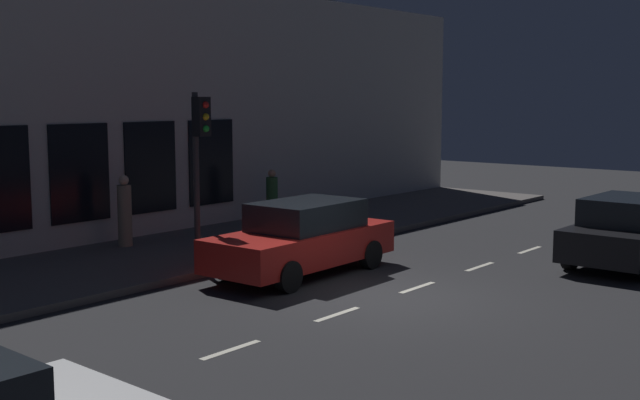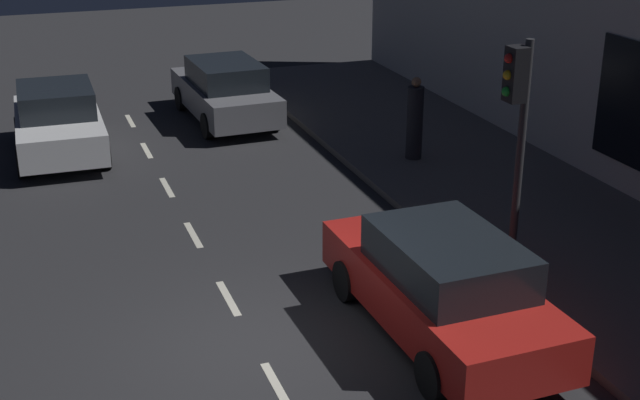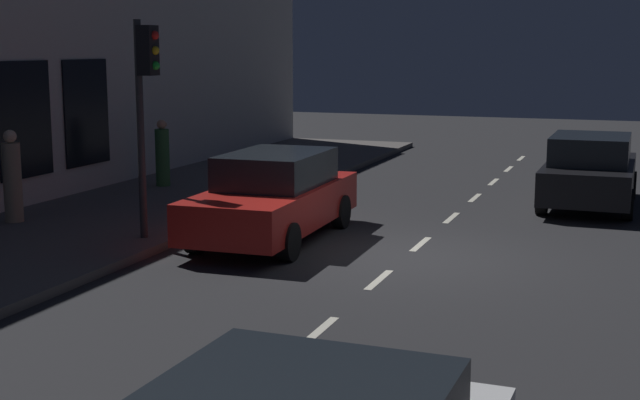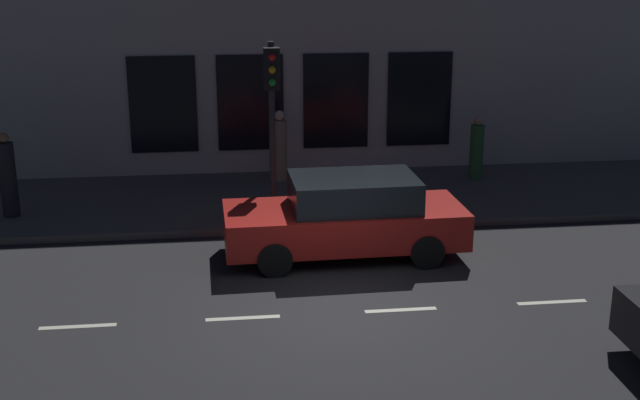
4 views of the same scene
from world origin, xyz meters
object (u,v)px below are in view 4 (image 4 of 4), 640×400
Objects in this scene: traffic_light at (272,98)px; pedestrian_1 at (280,148)px; parked_car_2 at (347,217)px; pedestrian_2 at (477,150)px; pedestrian_0 at (8,178)px.

traffic_light is 3.70m from pedestrian_1.
parked_car_2 is 6.09m from pedestrian_2.
pedestrian_1 is 1.11× the size of pedestrian_2.
traffic_light reaches higher than pedestrian_2.
parked_car_2 is at bearing 148.06° from pedestrian_1.
pedestrian_2 is at bearing -62.05° from traffic_light.
pedestrian_2 reaches higher than parked_car_2.
pedestrian_2 is at bearing -42.21° from parked_car_2.
parked_car_2 is 5.11m from pedestrian_1.
parked_car_2 is 2.62× the size of pedestrian_1.
traffic_light is 2.99m from parked_car_2.
parked_car_2 is 2.90× the size of pedestrian_2.
pedestrian_2 is (2.79, -5.26, -1.90)m from traffic_light.
pedestrian_0 is at bearing 79.52° from traffic_light.
traffic_light is 2.37× the size of pedestrian_2.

